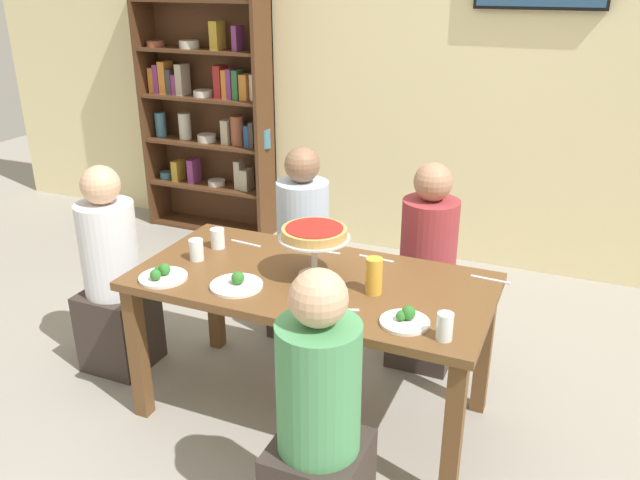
{
  "coord_description": "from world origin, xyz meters",
  "views": [
    {
      "loc": [
        1.08,
        -2.43,
        2.03
      ],
      "look_at": [
        0.0,
        0.1,
        0.89
      ],
      "focal_mm": 36.1,
      "sensor_mm": 36.0,
      "label": 1
    }
  ],
  "objects_px": {
    "water_glass_clear_far": "(196,250)",
    "cutlery_fork_far": "(246,243)",
    "salad_plate_far_diner": "(162,275)",
    "cutlery_knife_near": "(376,259)",
    "dining_table": "(312,296)",
    "salad_plate_near_diner": "(405,319)",
    "bookshelf": "(207,95)",
    "diner_near_right": "(319,436)",
    "beer_glass_amber_tall": "(374,276)",
    "cutlery_fork_near": "(323,252)",
    "water_glass_clear_spare": "(445,326)",
    "diner_head_west": "(114,285)",
    "water_glass_clear_near": "(218,238)",
    "deep_dish_pizza_stand": "(314,236)",
    "cutlery_spare_fork": "(338,310)",
    "diner_far_left": "(303,257)",
    "cutlery_knife_far": "(490,279)",
    "salad_plate_spare": "(237,283)",
    "diner_far_right": "(426,280)"
  },
  "relations": [
    {
      "from": "cutlery_fork_far",
      "to": "cutlery_knife_far",
      "type": "height_order",
      "value": "same"
    },
    {
      "from": "dining_table",
      "to": "salad_plate_near_diner",
      "type": "bearing_deg",
      "value": -24.44
    },
    {
      "from": "water_glass_clear_far",
      "to": "cutlery_spare_fork",
      "type": "height_order",
      "value": "water_glass_clear_far"
    },
    {
      "from": "water_glass_clear_spare",
      "to": "cutlery_knife_far",
      "type": "distance_m",
      "value": 0.6
    },
    {
      "from": "bookshelf",
      "to": "diner_far_right",
      "type": "distance_m",
      "value": 2.63
    },
    {
      "from": "salad_plate_near_diner",
      "to": "cutlery_spare_fork",
      "type": "distance_m",
      "value": 0.29
    },
    {
      "from": "deep_dish_pizza_stand",
      "to": "cutlery_fork_near",
      "type": "height_order",
      "value": "deep_dish_pizza_stand"
    },
    {
      "from": "deep_dish_pizza_stand",
      "to": "beer_glass_amber_tall",
      "type": "bearing_deg",
      "value": -9.6
    },
    {
      "from": "cutlery_fork_near",
      "to": "salad_plate_far_diner",
      "type": "bearing_deg",
      "value": 39.8
    },
    {
      "from": "bookshelf",
      "to": "cutlery_fork_far",
      "type": "xyz_separation_m",
      "value": [
        1.33,
        -1.78,
        -0.39
      ]
    },
    {
      "from": "diner_far_left",
      "to": "cutlery_fork_far",
      "type": "distance_m",
      "value": 0.55
    },
    {
      "from": "bookshelf",
      "to": "diner_near_right",
      "type": "relative_size",
      "value": 1.92
    },
    {
      "from": "diner_head_west",
      "to": "diner_far_right",
      "type": "bearing_deg",
      "value": 24.93
    },
    {
      "from": "water_glass_clear_far",
      "to": "cutlery_knife_far",
      "type": "xyz_separation_m",
      "value": [
        1.36,
        0.34,
        -0.05
      ]
    },
    {
      "from": "salad_plate_near_diner",
      "to": "cutlery_knife_near",
      "type": "relative_size",
      "value": 1.12
    },
    {
      "from": "diner_far_left",
      "to": "salad_plate_near_diner",
      "type": "relative_size",
      "value": 5.71
    },
    {
      "from": "diner_near_right",
      "to": "water_glass_clear_near",
      "type": "relative_size",
      "value": 11.32
    },
    {
      "from": "cutlery_knife_far",
      "to": "diner_near_right",
      "type": "bearing_deg",
      "value": 71.03
    },
    {
      "from": "bookshelf",
      "to": "salad_plate_far_diner",
      "type": "height_order",
      "value": "bookshelf"
    },
    {
      "from": "salad_plate_near_diner",
      "to": "water_glass_clear_spare",
      "type": "height_order",
      "value": "water_glass_clear_spare"
    },
    {
      "from": "cutlery_knife_far",
      "to": "deep_dish_pizza_stand",
      "type": "bearing_deg",
      "value": 23.84
    },
    {
      "from": "cutlery_fork_near",
      "to": "salad_plate_near_diner",
      "type": "bearing_deg",
      "value": 131.76
    },
    {
      "from": "deep_dish_pizza_stand",
      "to": "cutlery_knife_far",
      "type": "height_order",
      "value": "deep_dish_pizza_stand"
    },
    {
      "from": "bookshelf",
      "to": "water_glass_clear_far",
      "type": "height_order",
      "value": "bookshelf"
    },
    {
      "from": "diner_near_right",
      "to": "diner_head_west",
      "type": "bearing_deg",
      "value": 65.22
    },
    {
      "from": "salad_plate_spare",
      "to": "cutlery_spare_fork",
      "type": "height_order",
      "value": "salad_plate_spare"
    },
    {
      "from": "water_glass_clear_near",
      "to": "cutlery_spare_fork",
      "type": "bearing_deg",
      "value": -24.96
    },
    {
      "from": "salad_plate_near_diner",
      "to": "cutlery_knife_near",
      "type": "xyz_separation_m",
      "value": [
        -0.31,
        0.55,
        -0.02
      ]
    },
    {
      "from": "cutlery_fork_near",
      "to": "cutlery_spare_fork",
      "type": "xyz_separation_m",
      "value": [
        0.29,
        -0.53,
        0.0
      ]
    },
    {
      "from": "diner_head_west",
      "to": "cutlery_fork_far",
      "type": "distance_m",
      "value": 0.76
    },
    {
      "from": "diner_near_right",
      "to": "salad_plate_far_diner",
      "type": "bearing_deg",
      "value": 65.76
    },
    {
      "from": "dining_table",
      "to": "salad_plate_spare",
      "type": "bearing_deg",
      "value": -141.47
    },
    {
      "from": "salad_plate_far_diner",
      "to": "water_glass_clear_near",
      "type": "relative_size",
      "value": 2.18
    },
    {
      "from": "water_glass_clear_far",
      "to": "cutlery_fork_far",
      "type": "xyz_separation_m",
      "value": [
        0.12,
        0.27,
        -0.05
      ]
    },
    {
      "from": "diner_near_right",
      "to": "beer_glass_amber_tall",
      "type": "bearing_deg",
      "value": 2.7
    },
    {
      "from": "salad_plate_far_diner",
      "to": "cutlery_knife_near",
      "type": "bearing_deg",
      "value": 35.67
    },
    {
      "from": "bookshelf",
      "to": "deep_dish_pizza_stand",
      "type": "bearing_deg",
      "value": -47.68
    },
    {
      "from": "diner_near_right",
      "to": "cutlery_knife_near",
      "type": "height_order",
      "value": "diner_near_right"
    },
    {
      "from": "cutlery_knife_near",
      "to": "cutlery_spare_fork",
      "type": "height_order",
      "value": "same"
    },
    {
      "from": "water_glass_clear_spare",
      "to": "cutlery_fork_near",
      "type": "distance_m",
      "value": 0.95
    },
    {
      "from": "salad_plate_far_diner",
      "to": "cutlery_knife_far",
      "type": "xyz_separation_m",
      "value": [
        1.38,
        0.58,
        -0.02
      ]
    },
    {
      "from": "salad_plate_spare",
      "to": "cutlery_knife_near",
      "type": "distance_m",
      "value": 0.71
    },
    {
      "from": "deep_dish_pizza_stand",
      "to": "salad_plate_spare",
      "type": "height_order",
      "value": "deep_dish_pizza_stand"
    },
    {
      "from": "diner_far_left",
      "to": "water_glass_clear_spare",
      "type": "relative_size",
      "value": 10.37
    },
    {
      "from": "salad_plate_near_diner",
      "to": "cutlery_fork_far",
      "type": "bearing_deg",
      "value": 154.68
    },
    {
      "from": "diner_head_west",
      "to": "diner_near_right",
      "type": "height_order",
      "value": "same"
    },
    {
      "from": "cutlery_fork_near",
      "to": "cutlery_fork_far",
      "type": "bearing_deg",
      "value": 2.08
    },
    {
      "from": "dining_table",
      "to": "cutlery_fork_near",
      "type": "distance_m",
      "value": 0.32
    },
    {
      "from": "cutlery_knife_near",
      "to": "beer_glass_amber_tall",
      "type": "bearing_deg",
      "value": 110.28
    },
    {
      "from": "cutlery_fork_far",
      "to": "dining_table",
      "type": "bearing_deg",
      "value": 159.55
    }
  ]
}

